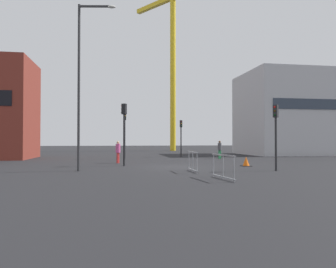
% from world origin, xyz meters
% --- Properties ---
extents(ground, '(160.00, 160.00, 0.00)m').
position_xyz_m(ground, '(0.00, 0.00, 0.00)').
color(ground, black).
extents(office_block, '(12.03, 9.22, 9.64)m').
position_xyz_m(office_block, '(17.28, 15.47, 4.82)').
color(office_block, '#B7B7BC').
rests_on(office_block, ground).
extents(construction_crane, '(8.81, 11.44, 25.34)m').
position_xyz_m(construction_crane, '(5.21, 30.82, 16.01)').
color(construction_crane, yellow).
rests_on(construction_crane, ground).
extents(streetlamp_tall, '(2.07, 0.46, 9.22)m').
position_xyz_m(streetlamp_tall, '(-5.64, -1.86, 5.34)').
color(streetlamp_tall, '#2D2D30').
rests_on(streetlamp_tall, ground).
extents(traffic_light_verge, '(0.39, 0.35, 4.11)m').
position_xyz_m(traffic_light_verge, '(-3.28, 1.34, 2.75)').
color(traffic_light_verge, black).
rests_on(traffic_light_verge, ground).
extents(traffic_light_near, '(0.24, 0.37, 4.24)m').
position_xyz_m(traffic_light_near, '(-2.99, 9.33, 2.83)').
color(traffic_light_near, black).
rests_on(traffic_light_near, ground).
extents(traffic_light_far, '(0.27, 0.38, 3.72)m').
position_xyz_m(traffic_light_far, '(2.76, 11.99, 2.51)').
color(traffic_light_far, '#232326').
rests_on(traffic_light_far, ground).
extents(traffic_light_corner, '(0.37, 0.37, 3.66)m').
position_xyz_m(traffic_light_corner, '(4.92, -3.48, 2.48)').
color(traffic_light_corner, '#232326').
rests_on(traffic_light_corner, ground).
extents(pedestrian_walking, '(0.34, 0.34, 1.65)m').
position_xyz_m(pedestrian_walking, '(5.56, 8.13, 0.95)').
color(pedestrian_walking, '#2D844C').
rests_on(pedestrian_walking, ground).
extents(pedestrian_waiting, '(0.34, 0.34, 1.62)m').
position_xyz_m(pedestrian_waiting, '(-3.65, 3.97, 0.94)').
color(pedestrian_waiting, red).
rests_on(pedestrian_waiting, ground).
extents(safety_barrier_mid_span, '(0.33, 2.17, 1.08)m').
position_xyz_m(safety_barrier_mid_span, '(0.74, -6.77, 0.56)').
color(safety_barrier_mid_span, gray).
rests_on(safety_barrier_mid_span, ground).
extents(safety_barrier_front, '(0.10, 1.84, 1.08)m').
position_xyz_m(safety_barrier_front, '(0.24, -3.30, 0.56)').
color(safety_barrier_front, gray).
rests_on(safety_barrier_front, ground).
extents(traffic_cone_striped, '(0.60, 0.60, 0.61)m').
position_xyz_m(traffic_cone_striped, '(4.59, -0.16, 0.28)').
color(traffic_cone_striped, black).
rests_on(traffic_cone_striped, ground).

